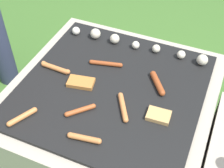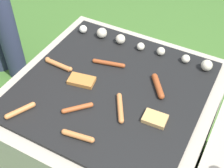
{
  "view_description": "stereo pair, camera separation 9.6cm",
  "coord_description": "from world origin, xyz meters",
  "views": [
    {
      "loc": [
        0.42,
        -0.97,
        1.49
      ],
      "look_at": [
        0.0,
        0.0,
        0.44
      ],
      "focal_mm": 50.0,
      "sensor_mm": 36.0,
      "label": 1
    },
    {
      "loc": [
        0.5,
        -0.93,
        1.49
      ],
      "look_at": [
        0.0,
        0.0,
        0.44
      ],
      "focal_mm": 50.0,
      "sensor_mm": 36.0,
      "label": 2
    }
  ],
  "objects": [
    {
      "name": "sausage_mid_left",
      "position": [
        0.2,
        0.1,
        0.44
      ],
      "size": [
        0.11,
        0.14,
        0.03
      ],
      "color": "#93421E",
      "rests_on": "grill"
    },
    {
      "name": "mushroom_row",
      "position": [
        -0.0,
        0.33,
        0.45
      ],
      "size": [
        0.77,
        0.07,
        0.06
      ],
      "color": "silver",
      "rests_on": "grill"
    },
    {
      "name": "bread_slice_right",
      "position": [
        0.26,
        -0.09,
        0.43
      ],
      "size": [
        0.11,
        0.08,
        0.02
      ],
      "color": "tan",
      "rests_on": "grill"
    },
    {
      "name": "grill",
      "position": [
        0.0,
        0.0,
        0.21
      ],
      "size": [
        0.97,
        0.97,
        0.42
      ],
      "color": "#A89E8C",
      "rests_on": "ground_plane"
    },
    {
      "name": "sausage_front_center",
      "position": [
        -0.07,
        -0.2,
        0.44
      ],
      "size": [
        0.11,
        0.11,
        0.02
      ],
      "color": "#A34C23",
      "rests_on": "grill"
    },
    {
      "name": "sausage_back_right",
      "position": [
        0.02,
        -0.33,
        0.44
      ],
      "size": [
        0.15,
        0.04,
        0.02
      ],
      "color": "#C6753D",
      "rests_on": "grill"
    },
    {
      "name": "bread_slice_center",
      "position": [
        -0.15,
        -0.04,
        0.43
      ],
      "size": [
        0.14,
        0.1,
        0.02
      ],
      "color": "#B27033",
      "rests_on": "grill"
    },
    {
      "name": "sausage_back_left",
      "position": [
        -0.31,
        0.0,
        0.44
      ],
      "size": [
        0.17,
        0.03,
        0.03
      ],
      "color": "#C6753D",
      "rests_on": "grill"
    },
    {
      "name": "ground_plane",
      "position": [
        0.0,
        0.0,
        0.0
      ],
      "size": [
        14.0,
        14.0,
        0.0
      ],
      "primitive_type": "plane",
      "color": "#3D6628"
    },
    {
      "name": "sausage_mid_right",
      "position": [
        -0.09,
        0.13,
        0.44
      ],
      "size": [
        0.17,
        0.06,
        0.02
      ],
      "color": "#93421E",
      "rests_on": "grill"
    },
    {
      "name": "sausage_front_left",
      "position": [
        0.1,
        -0.11,
        0.44
      ],
      "size": [
        0.1,
        0.15,
        0.02
      ],
      "color": "#C6753D",
      "rests_on": "grill"
    },
    {
      "name": "sausage_back_center",
      "position": [
        -0.28,
        -0.33,
        0.44
      ],
      "size": [
        0.08,
        0.13,
        0.02
      ],
      "color": "#C6753D",
      "rests_on": "grill"
    }
  ]
}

